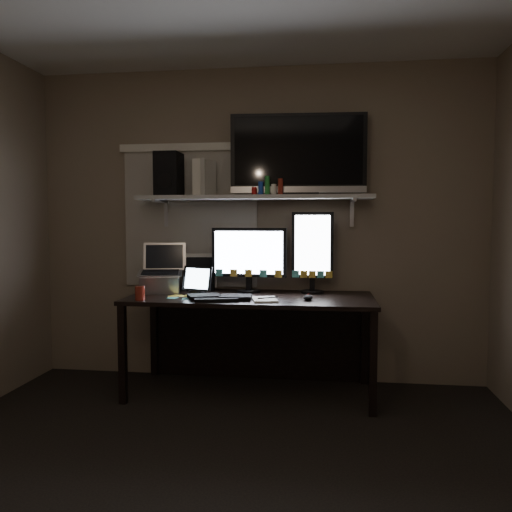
% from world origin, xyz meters
% --- Properties ---
extents(floor, '(3.60, 3.60, 0.00)m').
position_xyz_m(floor, '(0.00, 0.00, 0.00)').
color(floor, black).
rests_on(floor, ground).
extents(back_wall, '(3.60, 0.00, 3.60)m').
position_xyz_m(back_wall, '(0.00, 1.80, 1.25)').
color(back_wall, '#7F725B').
rests_on(back_wall, floor).
extents(window_blinds, '(1.10, 0.02, 1.10)m').
position_xyz_m(window_blinds, '(-0.55, 1.79, 1.30)').
color(window_blinds, beige).
rests_on(window_blinds, back_wall).
extents(desk, '(1.80, 0.75, 0.73)m').
position_xyz_m(desk, '(0.00, 1.55, 0.55)').
color(desk, black).
rests_on(desk, floor).
extents(wall_shelf, '(1.80, 0.35, 0.03)m').
position_xyz_m(wall_shelf, '(0.00, 1.62, 1.46)').
color(wall_shelf, '#AFAEAA').
rests_on(wall_shelf, back_wall).
extents(monitor_landscape, '(0.59, 0.10, 0.51)m').
position_xyz_m(monitor_landscape, '(-0.04, 1.63, 0.99)').
color(monitor_landscape, black).
rests_on(monitor_landscape, desk).
extents(monitor_portrait, '(0.32, 0.06, 0.64)m').
position_xyz_m(monitor_portrait, '(0.45, 1.65, 1.05)').
color(monitor_portrait, black).
rests_on(monitor_portrait, desk).
extents(keyboard, '(0.49, 0.29, 0.03)m').
position_xyz_m(keyboard, '(-0.20, 1.27, 0.74)').
color(keyboard, black).
rests_on(keyboard, desk).
extents(mouse, '(0.07, 0.11, 0.04)m').
position_xyz_m(mouse, '(0.43, 1.29, 0.75)').
color(mouse, black).
rests_on(mouse, desk).
extents(notepad, '(0.21, 0.26, 0.01)m').
position_xyz_m(notepad, '(0.13, 1.24, 0.74)').
color(notepad, white).
rests_on(notepad, desk).
extents(tablet, '(0.27, 0.18, 0.21)m').
position_xyz_m(tablet, '(-0.41, 1.46, 0.84)').
color(tablet, black).
rests_on(tablet, desk).
extents(file_sorter, '(0.24, 0.14, 0.29)m').
position_xyz_m(file_sorter, '(-0.45, 1.70, 0.87)').
color(file_sorter, black).
rests_on(file_sorter, desk).
extents(laptop, '(0.39, 0.34, 0.37)m').
position_xyz_m(laptop, '(-0.72, 1.52, 0.92)').
color(laptop, '#B5B4B9').
rests_on(laptop, desk).
extents(cup, '(0.08, 0.08, 0.10)m').
position_xyz_m(cup, '(-0.74, 1.14, 0.78)').
color(cup, maroon).
rests_on(cup, desk).
extents(sticky_notes, '(0.32, 0.25, 0.00)m').
position_xyz_m(sticky_notes, '(-0.47, 1.33, 0.73)').
color(sticky_notes, gold).
rests_on(sticky_notes, desk).
extents(tv, '(1.04, 0.24, 0.62)m').
position_xyz_m(tv, '(0.33, 1.67, 1.79)').
color(tv, black).
rests_on(tv, wall_shelf).
extents(game_console, '(0.14, 0.24, 0.28)m').
position_xyz_m(game_console, '(-0.39, 1.62, 1.62)').
color(game_console, silver).
rests_on(game_console, wall_shelf).
extents(speaker, '(0.19, 0.23, 0.34)m').
position_xyz_m(speaker, '(-0.68, 1.63, 1.65)').
color(speaker, black).
rests_on(speaker, wall_shelf).
extents(bottles, '(0.24, 0.10, 0.15)m').
position_xyz_m(bottles, '(0.11, 1.57, 1.55)').
color(bottles, '#A50F0C').
rests_on(bottles, wall_shelf).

